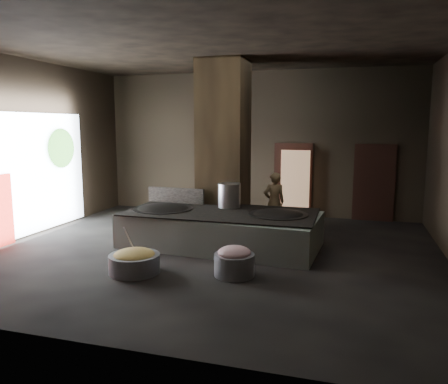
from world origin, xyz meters
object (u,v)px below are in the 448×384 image
(hearth_platform, at_px, (221,230))
(cook, at_px, (274,202))
(wok_right, at_px, (278,218))
(wok_left, at_px, (163,212))
(veg_basin, at_px, (135,264))
(meat_basin, at_px, (234,265))
(stock_pot, at_px, (229,195))

(hearth_platform, distance_m, cook, 2.03)
(hearth_platform, height_order, wok_right, wok_right)
(hearth_platform, height_order, wok_left, wok_left)
(hearth_platform, relative_size, wok_right, 3.41)
(cook, xyz_separation_m, veg_basin, (-2.01, -4.05, -0.62))
(cook, relative_size, veg_basin, 1.63)
(wok_left, relative_size, meat_basin, 1.86)
(cook, bearing_deg, wok_right, 76.08)
(hearth_platform, bearing_deg, stock_pot, 88.55)
(wok_left, height_order, cook, cook)
(hearth_platform, relative_size, wok_left, 3.17)
(hearth_platform, relative_size, stock_pot, 7.67)
(wok_left, xyz_separation_m, meat_basin, (2.30, -1.87, -0.54))
(veg_basin, bearing_deg, wok_left, 100.13)
(hearth_platform, xyz_separation_m, stock_pot, (0.05, 0.55, 0.74))
(wok_left, relative_size, wok_right, 1.07)
(cook, height_order, veg_basin, cook)
(stock_pot, relative_size, cook, 0.37)
(wok_left, bearing_deg, veg_basin, -79.87)
(veg_basin, bearing_deg, stock_pot, 68.99)
(stock_pot, xyz_separation_m, veg_basin, (-1.10, -2.86, -0.95))
(wok_right, relative_size, meat_basin, 1.73)
(hearth_platform, bearing_deg, meat_basin, -62.26)
(cook, xyz_separation_m, meat_basin, (-0.11, -3.66, -0.59))
(stock_pot, xyz_separation_m, cook, (0.91, 1.20, -0.33))
(hearth_platform, height_order, cook, cook)
(wok_right, height_order, meat_basin, wok_right)
(stock_pot, distance_m, meat_basin, 2.75)
(wok_left, height_order, meat_basin, wok_left)
(wok_left, relative_size, veg_basin, 1.45)
(wok_left, height_order, wok_right, wok_left)
(wok_right, xyz_separation_m, cook, (-0.39, 1.70, 0.05))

